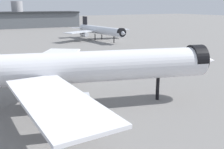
% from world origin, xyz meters
% --- Properties ---
extents(ground, '(900.00, 900.00, 0.00)m').
position_xyz_m(ground, '(0.00, 0.00, 0.00)').
color(ground, slate).
extents(airliner_near_gate, '(61.96, 55.16, 18.27)m').
position_xyz_m(airliner_near_gate, '(0.09, 2.46, 8.05)').
color(airliner_near_gate, white).
rests_on(airliner_near_gate, ground).
extents(airliner_far_taxiway, '(44.14, 48.58, 13.25)m').
position_xyz_m(airliner_far_taxiway, '(52.52, 93.47, 5.84)').
color(airliner_far_taxiway, silver).
rests_on(airliner_far_taxiway, ground).
extents(baggage_cart_trailing, '(2.84, 2.87, 1.82)m').
position_xyz_m(baggage_cart_trailing, '(11.15, 36.40, 0.98)').
color(baggage_cart_trailing, black).
rests_on(baggage_cart_trailing, ground).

